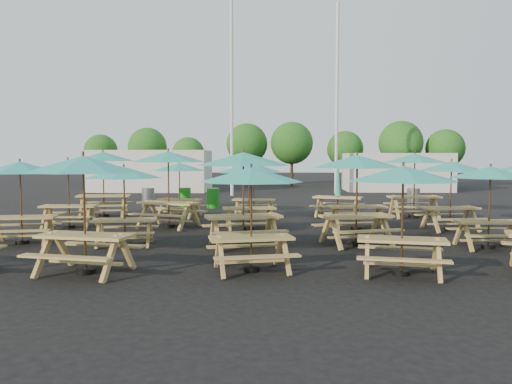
{
  "coord_description": "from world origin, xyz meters",
  "views": [
    {
      "loc": [
        0.76,
        -16.07,
        2.33
      ],
      "look_at": [
        0.0,
        1.5,
        1.1
      ],
      "focal_mm": 35.0,
      "sensor_mm": 36.0,
      "label": 1
    }
  ],
  "objects_px": {
    "picnic_unit_6": "(168,160)",
    "waste_bin_0": "(148,198)",
    "picnic_unit_15": "(338,192)",
    "picnic_unit_7": "(179,169)",
    "picnic_unit_14": "(357,166)",
    "picnic_unit_9": "(243,164)",
    "picnic_unit_11": "(254,170)",
    "picnic_unit_8": "(251,180)",
    "picnic_unit_18": "(451,170)",
    "waste_bin_3": "(413,198)",
    "picnic_unit_1": "(20,171)",
    "waste_bin_2": "(213,198)",
    "waste_bin_1": "(185,197)",
    "picnic_unit_3": "(103,160)",
    "picnic_unit_2": "(68,168)",
    "picnic_unit_17": "(490,176)",
    "picnic_unit_19": "(415,161)",
    "picnic_unit_4": "(83,170)",
    "picnic_unit_13": "(357,166)",
    "picnic_unit_12": "(403,179)",
    "picnic_unit_10": "(249,171)",
    "picnic_unit_5": "(124,176)"
  },
  "relations": [
    {
      "from": "picnic_unit_2",
      "to": "picnic_unit_7",
      "type": "bearing_deg",
      "value": 40.87
    },
    {
      "from": "picnic_unit_11",
      "to": "waste_bin_0",
      "type": "height_order",
      "value": "picnic_unit_11"
    },
    {
      "from": "waste_bin_0",
      "to": "waste_bin_1",
      "type": "relative_size",
      "value": 1.0
    },
    {
      "from": "picnic_unit_3",
      "to": "picnic_unit_13",
      "type": "height_order",
      "value": "picnic_unit_3"
    },
    {
      "from": "picnic_unit_11",
      "to": "picnic_unit_18",
      "type": "height_order",
      "value": "picnic_unit_18"
    },
    {
      "from": "picnic_unit_7",
      "to": "picnic_unit_14",
      "type": "xyz_separation_m",
      "value": [
        6.34,
        -3.11,
        0.18
      ]
    },
    {
      "from": "picnic_unit_9",
      "to": "picnic_unit_10",
      "type": "relative_size",
      "value": 1.23
    },
    {
      "from": "picnic_unit_12",
      "to": "picnic_unit_18",
      "type": "distance_m",
      "value": 6.89
    },
    {
      "from": "picnic_unit_3",
      "to": "picnic_unit_18",
      "type": "relative_size",
      "value": 1.14
    },
    {
      "from": "picnic_unit_13",
      "to": "waste_bin_2",
      "type": "distance_m",
      "value": 10.82
    },
    {
      "from": "picnic_unit_2",
      "to": "waste_bin_3",
      "type": "relative_size",
      "value": 2.63
    },
    {
      "from": "picnic_unit_6",
      "to": "waste_bin_0",
      "type": "xyz_separation_m",
      "value": [
        -2.37,
        6.43,
        -1.77
      ]
    },
    {
      "from": "picnic_unit_1",
      "to": "picnic_unit_4",
      "type": "height_order",
      "value": "picnic_unit_4"
    },
    {
      "from": "waste_bin_2",
      "to": "picnic_unit_11",
      "type": "bearing_deg",
      "value": -58.32
    },
    {
      "from": "waste_bin_1",
      "to": "waste_bin_3",
      "type": "relative_size",
      "value": 1.0
    },
    {
      "from": "picnic_unit_17",
      "to": "picnic_unit_19",
      "type": "xyz_separation_m",
      "value": [
        -0.14,
        6.51,
        0.32
      ]
    },
    {
      "from": "picnic_unit_19",
      "to": "waste_bin_1",
      "type": "xyz_separation_m",
      "value": [
        -9.58,
        3.53,
        -1.72
      ]
    },
    {
      "from": "picnic_unit_5",
      "to": "picnic_unit_13",
      "type": "xyz_separation_m",
      "value": [
        6.12,
        0.32,
        0.27
      ]
    },
    {
      "from": "picnic_unit_15",
      "to": "picnic_unit_18",
      "type": "distance_m",
      "value": 4.74
    },
    {
      "from": "picnic_unit_10",
      "to": "picnic_unit_18",
      "type": "xyz_separation_m",
      "value": [
        6.42,
        0.11,
        0.05
      ]
    },
    {
      "from": "picnic_unit_12",
      "to": "picnic_unit_19",
      "type": "bearing_deg",
      "value": 83.94
    },
    {
      "from": "picnic_unit_8",
      "to": "waste_bin_0",
      "type": "relative_size",
      "value": 2.8
    },
    {
      "from": "picnic_unit_18",
      "to": "waste_bin_3",
      "type": "height_order",
      "value": "picnic_unit_18"
    },
    {
      "from": "picnic_unit_8",
      "to": "picnic_unit_11",
      "type": "xyz_separation_m",
      "value": [
        -0.39,
        9.31,
        -0.05
      ]
    },
    {
      "from": "waste_bin_2",
      "to": "picnic_unit_5",
      "type": "bearing_deg",
      "value": -96.28
    },
    {
      "from": "picnic_unit_12",
      "to": "picnic_unit_13",
      "type": "bearing_deg",
      "value": 106.6
    },
    {
      "from": "waste_bin_1",
      "to": "picnic_unit_3",
      "type": "bearing_deg",
      "value": -123.47
    },
    {
      "from": "picnic_unit_14",
      "to": "picnic_unit_19",
      "type": "distance_m",
      "value": 4.34
    },
    {
      "from": "picnic_unit_1",
      "to": "waste_bin_2",
      "type": "distance_m",
      "value": 10.5
    },
    {
      "from": "picnic_unit_10",
      "to": "waste_bin_2",
      "type": "relative_size",
      "value": 2.68
    },
    {
      "from": "picnic_unit_17",
      "to": "waste_bin_0",
      "type": "xyz_separation_m",
      "value": [
        -11.37,
        9.81,
        -1.39
      ]
    },
    {
      "from": "picnic_unit_12",
      "to": "waste_bin_2",
      "type": "height_order",
      "value": "picnic_unit_12"
    },
    {
      "from": "picnic_unit_2",
      "to": "waste_bin_0",
      "type": "height_order",
      "value": "picnic_unit_2"
    },
    {
      "from": "picnic_unit_6",
      "to": "waste_bin_0",
      "type": "distance_m",
      "value": 7.08
    },
    {
      "from": "picnic_unit_6",
      "to": "picnic_unit_15",
      "type": "xyz_separation_m",
      "value": [
        5.94,
        3.17,
        -1.25
      ]
    },
    {
      "from": "waste_bin_0",
      "to": "waste_bin_2",
      "type": "distance_m",
      "value": 3.01
    },
    {
      "from": "picnic_unit_9",
      "to": "picnic_unit_11",
      "type": "relative_size",
      "value": 1.32
    },
    {
      "from": "picnic_unit_8",
      "to": "picnic_unit_11",
      "type": "bearing_deg",
      "value": 78.04
    },
    {
      "from": "picnic_unit_6",
      "to": "picnic_unit_15",
      "type": "height_order",
      "value": "picnic_unit_6"
    },
    {
      "from": "picnic_unit_5",
      "to": "picnic_unit_19",
      "type": "relative_size",
      "value": 0.92
    },
    {
      "from": "picnic_unit_11",
      "to": "waste_bin_1",
      "type": "height_order",
      "value": "picnic_unit_11"
    },
    {
      "from": "picnic_unit_8",
      "to": "picnic_unit_3",
      "type": "bearing_deg",
      "value": 110.12
    },
    {
      "from": "picnic_unit_11",
      "to": "picnic_unit_18",
      "type": "relative_size",
      "value": 0.9
    },
    {
      "from": "picnic_unit_8",
      "to": "picnic_unit_17",
      "type": "bearing_deg",
      "value": 11.38
    },
    {
      "from": "picnic_unit_8",
      "to": "waste_bin_3",
      "type": "distance_m",
      "value": 14.59
    },
    {
      "from": "picnic_unit_10",
      "to": "waste_bin_3",
      "type": "distance_m",
      "value": 10.06
    },
    {
      "from": "picnic_unit_4",
      "to": "picnic_unit_13",
      "type": "bearing_deg",
      "value": 41.47
    },
    {
      "from": "picnic_unit_3",
      "to": "picnic_unit_2",
      "type": "bearing_deg",
      "value": -100.03
    },
    {
      "from": "picnic_unit_6",
      "to": "picnic_unit_12",
      "type": "relative_size",
      "value": 1.28
    },
    {
      "from": "picnic_unit_19",
      "to": "waste_bin_2",
      "type": "distance_m",
      "value": 9.0
    }
  ]
}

